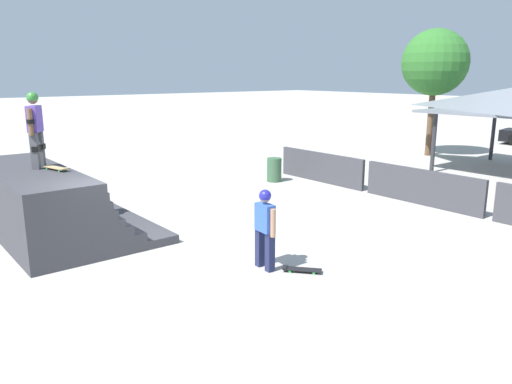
{
  "coord_description": "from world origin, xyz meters",
  "views": [
    {
      "loc": [
        9.19,
        -4.22,
        3.77
      ],
      "look_at": [
        -0.29,
        3.37,
        0.89
      ],
      "focal_mm": 35.0,
      "sensor_mm": 36.0,
      "label": 1
    }
  ],
  "objects_px": {
    "skateboard_on_ground": "(300,269)",
    "trash_bin": "(274,170)",
    "bystander_walking": "(265,223)",
    "tree_far_back": "(435,63)",
    "skater_on_deck": "(35,125)",
    "skateboard_on_deck": "(57,168)"
  },
  "relations": [
    {
      "from": "trash_bin",
      "to": "bystander_walking",
      "type": "bearing_deg",
      "value": -41.99
    },
    {
      "from": "skater_on_deck",
      "to": "skateboard_on_deck",
      "type": "height_order",
      "value": "skater_on_deck"
    },
    {
      "from": "skateboard_on_deck",
      "to": "trash_bin",
      "type": "relative_size",
      "value": 0.97
    },
    {
      "from": "bystander_walking",
      "to": "trash_bin",
      "type": "relative_size",
      "value": 1.9
    },
    {
      "from": "skater_on_deck",
      "to": "bystander_walking",
      "type": "relative_size",
      "value": 1.09
    },
    {
      "from": "skater_on_deck",
      "to": "skateboard_on_ground",
      "type": "height_order",
      "value": "skater_on_deck"
    },
    {
      "from": "skater_on_deck",
      "to": "trash_bin",
      "type": "xyz_separation_m",
      "value": [
        -1.09,
        8.26,
        -2.2
      ]
    },
    {
      "from": "tree_far_back",
      "to": "skateboard_on_deck",
      "type": "bearing_deg",
      "value": -84.77
    },
    {
      "from": "skateboard_on_ground",
      "to": "bystander_walking",
      "type": "bearing_deg",
      "value": -3.83
    },
    {
      "from": "tree_far_back",
      "to": "trash_bin",
      "type": "height_order",
      "value": "tree_far_back"
    },
    {
      "from": "skater_on_deck",
      "to": "skateboard_on_ground",
      "type": "bearing_deg",
      "value": 62.59
    },
    {
      "from": "tree_far_back",
      "to": "skater_on_deck",
      "type": "bearing_deg",
      "value": -86.73
    },
    {
      "from": "skater_on_deck",
      "to": "trash_bin",
      "type": "relative_size",
      "value": 2.07
    },
    {
      "from": "skater_on_deck",
      "to": "tree_far_back",
      "type": "bearing_deg",
      "value": 126.81
    },
    {
      "from": "tree_far_back",
      "to": "bystander_walking",
      "type": "bearing_deg",
      "value": -68.08
    },
    {
      "from": "skater_on_deck",
      "to": "skateboard_on_deck",
      "type": "bearing_deg",
      "value": 53.26
    },
    {
      "from": "bystander_walking",
      "to": "trash_bin",
      "type": "bearing_deg",
      "value": -38.17
    },
    {
      "from": "skateboard_on_deck",
      "to": "tree_far_back",
      "type": "bearing_deg",
      "value": 80.21
    },
    {
      "from": "trash_bin",
      "to": "skateboard_on_deck",
      "type": "bearing_deg",
      "value": -78.19
    },
    {
      "from": "skateboard_on_ground",
      "to": "trash_bin",
      "type": "distance_m",
      "value": 8.47
    },
    {
      "from": "skateboard_on_deck",
      "to": "tree_far_back",
      "type": "height_order",
      "value": "tree_far_back"
    },
    {
      "from": "skateboard_on_deck",
      "to": "bystander_walking",
      "type": "relative_size",
      "value": 0.51
    }
  ]
}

